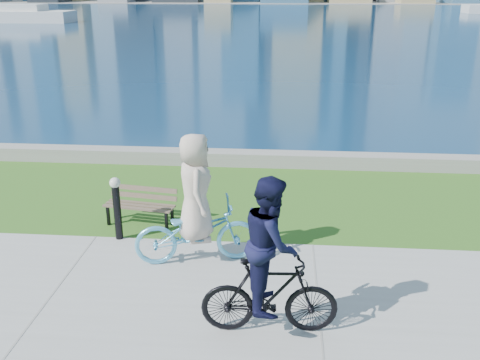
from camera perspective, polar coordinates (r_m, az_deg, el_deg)
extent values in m
plane|color=#2A5616|center=(8.25, 8.28, -12.54)|extent=(320.00, 320.00, 0.00)
cube|color=gray|center=(8.25, 8.28, -12.48)|extent=(80.00, 3.50, 0.02)
cube|color=gray|center=(13.82, 6.97, 2.16)|extent=(90.00, 0.50, 0.35)
cube|color=#0B2948|center=(79.05, 5.43, 17.03)|extent=(320.00, 131.00, 0.01)
cube|color=gray|center=(137.00, 5.29, 18.43)|extent=(320.00, 30.00, 0.12)
cube|color=silver|center=(71.62, -23.45, 15.71)|extent=(15.13, 4.32, 1.30)
cube|color=silver|center=(71.58, -23.57, 16.52)|extent=(8.64, 3.24, 0.76)
cube|color=black|center=(10.71, -13.87, -3.72)|extent=(0.06, 0.06, 0.39)
cube|color=black|center=(10.24, -7.85, -4.44)|extent=(0.06, 0.06, 0.39)
cube|color=black|center=(10.96, -13.15, -3.09)|extent=(0.06, 0.06, 0.39)
cube|color=black|center=(10.50, -7.25, -3.76)|extent=(0.06, 0.06, 0.39)
cube|color=brown|center=(10.38, -11.01, -3.02)|extent=(1.37, 0.29, 0.03)
cube|color=brown|center=(10.49, -10.70, -2.73)|extent=(1.37, 0.29, 0.03)
cube|color=brown|center=(10.61, -10.41, -2.45)|extent=(1.37, 0.29, 0.03)
cube|color=brown|center=(10.65, -10.22, -1.69)|extent=(1.37, 0.26, 0.10)
cube|color=brown|center=(10.62, -10.22, -0.91)|extent=(1.37, 0.26, 0.10)
cylinder|color=black|center=(9.94, -12.94, -3.40)|extent=(0.14, 0.14, 1.07)
sphere|color=beige|center=(9.73, -13.20, -0.29)|extent=(0.20, 0.20, 0.20)
imported|color=#5DB9E3|center=(8.95, -4.66, -5.53)|extent=(1.17, 2.17, 1.08)
imported|color=beige|center=(8.63, -4.80, -0.81)|extent=(0.76, 0.99, 1.79)
imported|color=black|center=(7.22, 3.17, -12.24)|extent=(0.63, 1.84, 1.09)
imported|color=black|center=(6.84, 3.29, -6.74)|extent=(0.72, 0.90, 1.79)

